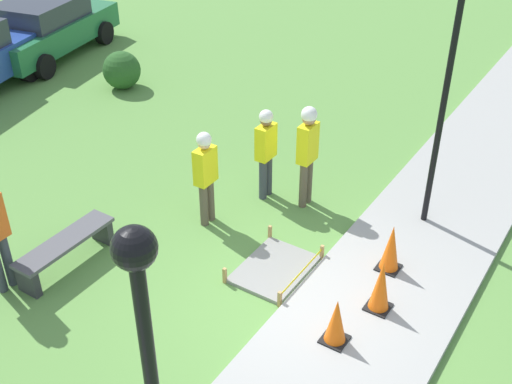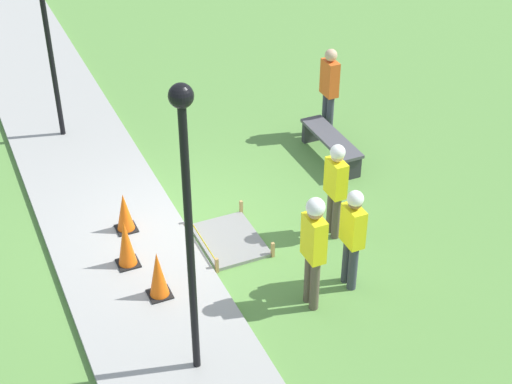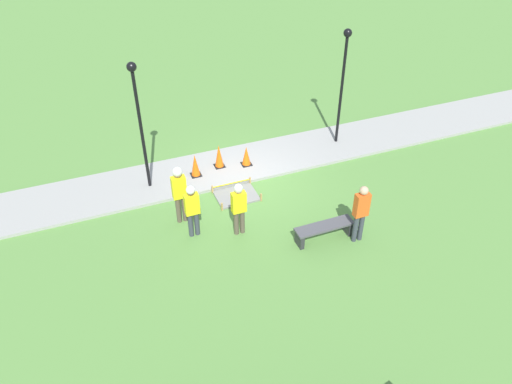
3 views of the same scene
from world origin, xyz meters
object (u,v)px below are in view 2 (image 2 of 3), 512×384
(park_bench, at_px, (331,143))
(lamppost_far, at_px, (43,4))
(worker_assistant, at_px, (314,243))
(traffic_cone_near_patch, at_px, (125,212))
(traffic_cone_far_patch, at_px, (126,243))
(traffic_cone_sidewalk_edge, at_px, (158,275))
(worker_trainee, at_px, (336,183))
(worker_supervisor, at_px, (353,231))
(bystander_in_orange_shirt, at_px, (329,87))
(lamppost_near, at_px, (187,199))

(park_bench, distance_m, lamppost_far, 5.85)
(worker_assistant, relative_size, lamppost_far, 0.46)
(traffic_cone_near_patch, bearing_deg, traffic_cone_far_patch, -14.50)
(lamppost_far, bearing_deg, traffic_cone_far_patch, 0.27)
(traffic_cone_sidewalk_edge, height_order, worker_trainee, worker_trainee)
(traffic_cone_sidewalk_edge, height_order, lamppost_far, lamppost_far)
(traffic_cone_near_patch, distance_m, worker_supervisor, 3.81)
(park_bench, relative_size, bystander_in_orange_shirt, 0.93)
(bystander_in_orange_shirt, relative_size, lamppost_near, 0.45)
(park_bench, height_order, lamppost_near, lamppost_near)
(traffic_cone_sidewalk_edge, xyz_separation_m, park_bench, (-2.51, 4.23, -0.15))
(traffic_cone_sidewalk_edge, height_order, park_bench, traffic_cone_sidewalk_edge)
(lamppost_near, bearing_deg, traffic_cone_near_patch, -179.91)
(lamppost_far, bearing_deg, lamppost_near, 2.12)
(traffic_cone_near_patch, bearing_deg, park_bench, 99.85)
(traffic_cone_near_patch, xyz_separation_m, worker_supervisor, (2.61, 2.72, 0.56))
(bystander_in_orange_shirt, distance_m, lamppost_near, 6.94)
(worker_assistant, bearing_deg, worker_trainee, 140.99)
(worker_supervisor, bearing_deg, traffic_cone_near_patch, -133.75)
(worker_assistant, relative_size, worker_trainee, 1.11)
(traffic_cone_sidewalk_edge, height_order, bystander_in_orange_shirt, bystander_in_orange_shirt)
(worker_supervisor, bearing_deg, worker_assistant, -77.46)
(worker_supervisor, height_order, lamppost_far, lamppost_far)
(bystander_in_orange_shirt, relative_size, lamppost_far, 0.45)
(worker_trainee, bearing_deg, worker_assistant, -39.01)
(traffic_cone_sidewalk_edge, relative_size, lamppost_near, 0.19)
(park_bench, bearing_deg, worker_assistant, -32.52)
(lamppost_near, bearing_deg, park_bench, 133.80)
(lamppost_near, bearing_deg, worker_assistant, 105.37)
(worker_trainee, relative_size, bystander_in_orange_shirt, 0.93)
(traffic_cone_near_patch, bearing_deg, lamppost_near, 0.09)
(traffic_cone_sidewalk_edge, relative_size, park_bench, 0.46)
(traffic_cone_far_patch, distance_m, worker_assistant, 2.98)
(traffic_cone_far_patch, distance_m, worker_supervisor, 3.45)
(traffic_cone_sidewalk_edge, xyz_separation_m, worker_trainee, (-0.39, 3.12, 0.52))
(traffic_cone_near_patch, distance_m, park_bench, 4.29)
(worker_trainee, distance_m, lamppost_near, 4.07)
(traffic_cone_sidewalk_edge, relative_size, lamppost_far, 0.19)
(worker_trainee, bearing_deg, lamppost_far, -145.95)
(bystander_in_orange_shirt, distance_m, lamppost_far, 5.54)
(traffic_cone_near_patch, xyz_separation_m, worker_trainee, (1.39, 3.11, 0.56))
(worker_trainee, bearing_deg, worker_supervisor, -17.81)
(park_bench, bearing_deg, worker_supervisor, -24.25)
(traffic_cone_near_patch, distance_m, bystander_in_orange_shirt, 4.91)
(lamppost_far, bearing_deg, traffic_cone_sidewalk_edge, 2.60)
(traffic_cone_far_patch, relative_size, traffic_cone_sidewalk_edge, 1.04)
(traffic_cone_sidewalk_edge, xyz_separation_m, lamppost_far, (-5.37, -0.24, 2.29))
(traffic_cone_far_patch, distance_m, traffic_cone_sidewalk_edge, 0.92)
(worker_supervisor, xyz_separation_m, lamppost_far, (-6.20, -2.97, 1.77))
(park_bench, height_order, worker_trainee, worker_trainee)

